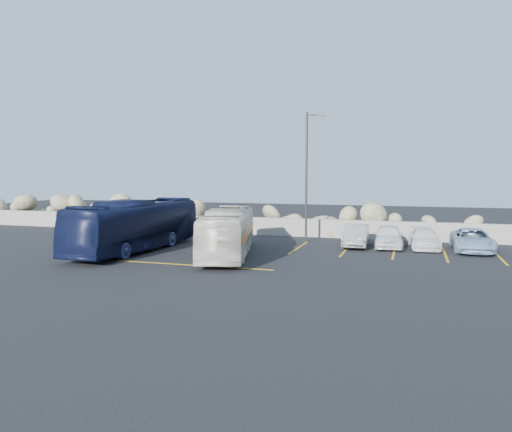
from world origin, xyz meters
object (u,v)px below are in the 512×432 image
(car_a, at_px, (389,236))
(car_d, at_px, (472,240))
(lamppost, at_px, (307,173))
(car_b, at_px, (356,236))
(tour_coach, at_px, (136,225))
(car_c, at_px, (424,239))
(vintage_bus, at_px, (228,232))

(car_a, relative_size, car_d, 0.86)
(lamppost, xyz_separation_m, car_b, (3.13, -1.05, -3.66))
(car_d, bearing_deg, tour_coach, -164.12)
(tour_coach, distance_m, car_b, 12.57)
(car_a, distance_m, car_b, 1.85)
(car_d, bearing_deg, car_b, 179.94)
(car_b, bearing_deg, car_d, -1.72)
(lamppost, height_order, car_c, lamppost)
(car_a, bearing_deg, car_b, -179.37)
(tour_coach, distance_m, car_a, 14.32)
(lamppost, distance_m, car_c, 7.90)
(vintage_bus, xyz_separation_m, car_d, (12.27, 5.36, -0.61))
(lamppost, relative_size, vintage_bus, 0.91)
(lamppost, distance_m, car_a, 6.24)
(lamppost, bearing_deg, car_c, -5.72)
(car_b, bearing_deg, car_c, 2.89)
(lamppost, xyz_separation_m, car_d, (9.41, -0.96, -3.68))
(vintage_bus, xyz_separation_m, car_b, (5.98, 5.27, -0.59))
(car_c, relative_size, car_d, 0.85)
(tour_coach, distance_m, car_d, 18.49)
(car_b, xyz_separation_m, car_d, (6.29, 0.09, -0.02))
(car_b, bearing_deg, vintage_bus, -141.12)
(car_c, distance_m, car_d, 2.51)
(vintage_bus, bearing_deg, tour_coach, 165.24)
(car_a, distance_m, car_c, 1.96)
(car_d, bearing_deg, vintage_bus, -157.25)
(tour_coach, relative_size, car_a, 2.65)
(lamppost, distance_m, car_b, 4.92)
(car_c, bearing_deg, tour_coach, -165.25)
(car_a, xyz_separation_m, car_d, (4.44, -0.03, -0.03))
(vintage_bus, distance_m, car_b, 8.00)
(car_b, distance_m, car_c, 3.81)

